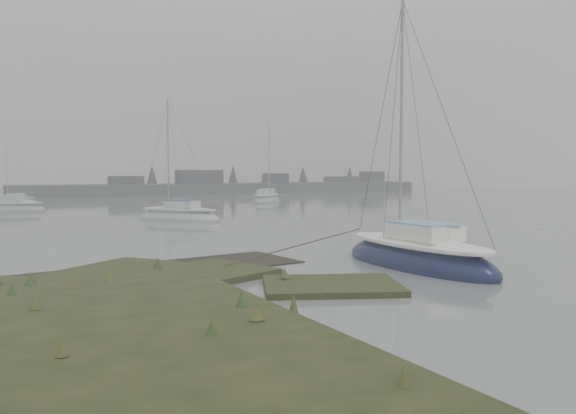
% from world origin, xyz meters
% --- Properties ---
extents(ground, '(160.00, 160.00, 0.00)m').
position_xyz_m(ground, '(0.00, 30.00, 0.00)').
color(ground, slate).
rests_on(ground, ground).
extents(far_shoreline, '(60.00, 8.00, 4.15)m').
position_xyz_m(far_shoreline, '(26.84, 61.90, 0.85)').
color(far_shoreline, '#4C4F51').
rests_on(far_shoreline, ground).
extents(sailboat_main, '(2.28, 6.63, 9.32)m').
position_xyz_m(sailboat_main, '(4.82, 0.99, 0.29)').
color(sailboat_main, '#101639').
rests_on(sailboat_main, ground).
extents(sailboat_white, '(5.00, 5.85, 8.25)m').
position_xyz_m(sailboat_white, '(3.80, 21.51, 0.26)').
color(sailboat_white, silver).
rests_on(sailboat_white, ground).
extents(sailboat_far_a, '(5.94, 4.45, 8.11)m').
position_xyz_m(sailboat_far_a, '(-5.16, 35.18, 0.25)').
color(sailboat_far_a, '#9EA1A7').
rests_on(sailboat_far_a, ground).
extents(sailboat_far_b, '(5.73, 5.80, 8.66)m').
position_xyz_m(sailboat_far_b, '(18.35, 37.52, 0.27)').
color(sailboat_far_b, '#A3A8AD').
rests_on(sailboat_far_b, ground).
extents(sailboat_far_c, '(4.55, 2.84, 6.11)m').
position_xyz_m(sailboat_far_c, '(-3.92, 48.23, 0.19)').
color(sailboat_far_c, '#B1B6BA').
rests_on(sailboat_far_c, ground).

